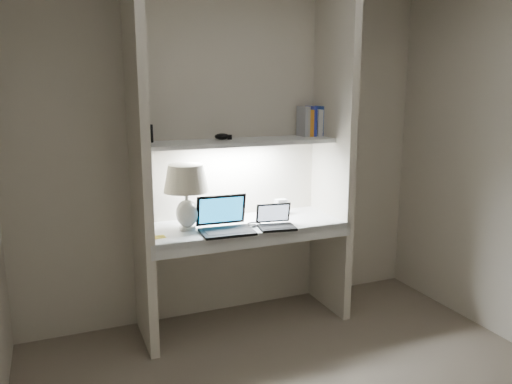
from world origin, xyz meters
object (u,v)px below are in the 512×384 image
laptop_main (225,223)px  laptop_netbook (276,222)px  book_row (313,122)px  table_lamp (186,186)px  speaker (281,207)px

laptop_main → laptop_netbook: (0.36, -0.05, -0.02)m
laptop_netbook → book_row: (0.48, 0.37, 0.67)m
table_lamp → laptop_netbook: (0.59, -0.19, -0.27)m
table_lamp → book_row: book_row is taller
table_lamp → book_row: (1.07, 0.17, 0.40)m
table_lamp → laptop_main: (0.23, -0.14, -0.25)m
table_lamp → laptop_main: 0.37m
book_row → laptop_main: bearing=-159.6°
table_lamp → book_row: bearing=9.2°
speaker → book_row: 0.71m
laptop_main → laptop_netbook: size_ratio=1.32×
table_lamp → laptop_main: bearing=-31.4°
table_lamp → laptop_main: table_lamp is taller
table_lamp → speaker: 0.82m
table_lamp → speaker: (0.77, 0.11, -0.24)m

